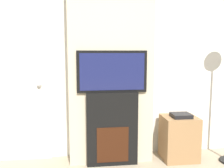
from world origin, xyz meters
name	(u,v)px	position (x,y,z in m)	size (l,w,h in m)	color
wall_back	(109,56)	(0.00, 2.03, 1.35)	(6.00, 0.06, 2.70)	silver
chimney_breast	(110,56)	(0.00, 1.85, 1.35)	(1.05, 0.31, 2.70)	beige
fireplace	(112,129)	(0.00, 1.69, 0.46)	(0.63, 0.15, 0.92)	black
television	(112,72)	(0.00, 1.69, 1.17)	(0.85, 0.07, 0.51)	black
media_stand	(179,137)	(0.89, 1.73, 0.29)	(0.44, 0.38, 0.62)	#997047
entry_door	(17,81)	(-1.18, 1.97, 1.04)	(0.80, 0.09, 2.07)	silver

